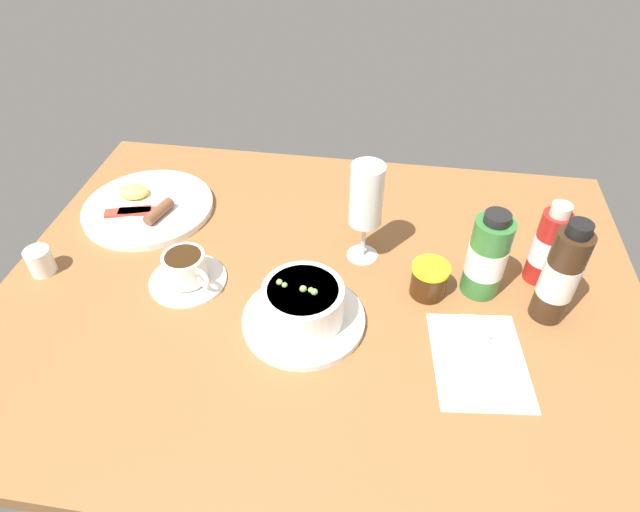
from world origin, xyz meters
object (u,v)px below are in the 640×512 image
Objects in this scene: cutlery_setting at (479,357)px; creamer_jug at (40,260)px; sauce_bottle_green at (487,256)px; sauce_bottle_brown at (561,276)px; coffee_cup at (186,271)px; sauce_bottle_red at (548,247)px; breakfast_plate at (147,207)px; porridge_bowl at (303,307)px; wine_glass at (366,199)px; jam_jar at (429,280)px.

cutlery_setting is 75.70cm from creamer_jug.
sauce_bottle_green is (76.07, 7.16, 4.93)cm from creamer_jug.
creamer_jug is 86.81cm from sauce_bottle_brown.
sauce_bottle_brown is (60.33, 1.61, 6.06)cm from coffee_cup.
breakfast_plate is at bearing 173.71° from sauce_bottle_red.
sauce_bottle_green is 11.25cm from sauce_bottle_red.
porridge_bowl is 1.05× the size of sauce_bottle_brown.
wine_glass is 31.36cm from sauce_bottle_red.
sauce_bottle_brown reaches higher than porridge_bowl.
coffee_cup reaches higher than creamer_jug.
sauce_bottle_red reaches higher than cutlery_setting.
sauce_bottle_brown is 0.72× the size of breakfast_plate.
coffee_cup is 23.90cm from breakfast_plate.
coffee_cup is at bearing -170.32° from sauce_bottle_red.
wine_glass is at bearing 12.95° from creamer_jug.
cutlery_setting is at bearing -46.50° from wine_glass.
jam_jar is at bearing -165.61° from sauce_bottle_green.
porridge_bowl is at bearing -34.15° from breakfast_plate.
cutlery_setting is 3.63× the size of creamer_jug.
creamer_jug is 57.90cm from wine_glass.
wine_glass reaches higher than cutlery_setting.
sauce_bottle_green is (8.73, 2.24, 4.38)cm from jam_jar.
breakfast_plate is (-56.11, 14.98, -2.15)cm from jam_jar.
cutlery_setting is 1.02× the size of wine_glass.
breakfast_plate reaches higher than cutlery_setting.
breakfast_plate is at bearing 167.32° from sauce_bottle_brown.
jam_jar is at bearing 121.48° from cutlery_setting.
sauce_bottle_green is 0.62× the size of breakfast_plate.
jam_jar is (11.79, -7.85, -9.61)cm from wine_glass.
porridge_bowl is 42.17cm from sauce_bottle_red.
sauce_bottle_brown reaches higher than breakfast_plate.
sauce_bottle_red reaches higher than coffee_cup.
cutlery_setting is 15.39cm from jam_jar.
coffee_cup is (-21.51, 6.20, -1.07)cm from porridge_bowl.
sauce_bottle_red is at bearing 19.36° from jam_jar.
jam_jar is at bearing 4.18° from creamer_jug.
coffee_cup is (-49.03, 9.34, 2.30)cm from cutlery_setting.
sauce_bottle_green is at bearing 14.39° from jam_jar.
cutlery_setting is 3.12× the size of jam_jar.
sauce_bottle_green is 1.02× the size of sauce_bottle_red.
sauce_bottle_green reaches higher than jam_jar.
sauce_bottle_red is at bearing 23.07° from porridge_bowl.
creamer_jug is (-26.21, -1.35, -0.04)cm from coffee_cup.
wine_glass is 0.74× the size of breakfast_plate.
creamer_jug is at bearing -167.05° from wine_glass.
wine_glass is 1.22× the size of sauce_bottle_red.
sauce_bottle_green is at bearing 86.90° from cutlery_setting.
breakfast_plate is (-44.32, 7.13, -11.76)cm from wine_glass.
creamer_jug reaches higher than breakfast_plate.
cutlery_setting is at bearing -58.52° from jam_jar.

